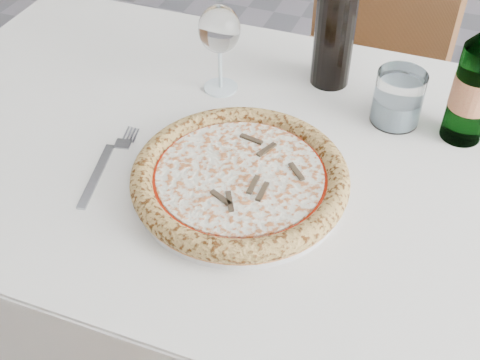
{
  "coord_description": "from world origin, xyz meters",
  "views": [
    {
      "loc": [
        0.42,
        -0.61,
        1.4
      ],
      "look_at": [
        0.18,
        0.02,
        0.78
      ],
      "focal_mm": 45.0,
      "sensor_mm": 36.0,
      "label": 1
    }
  ],
  "objects_px": {
    "dining_table": "(260,192)",
    "tumbler": "(398,101)",
    "wine_bottle": "(336,20)",
    "pizza": "(240,177)",
    "chair_far": "(357,53)",
    "wine_glass": "(219,31)",
    "beer_bottle": "(476,83)",
    "plate": "(240,185)"
  },
  "relations": [
    {
      "from": "wine_glass",
      "to": "tumbler",
      "type": "relative_size",
      "value": 1.76
    },
    {
      "from": "dining_table",
      "to": "chair_far",
      "type": "height_order",
      "value": "chair_far"
    },
    {
      "from": "pizza",
      "to": "tumbler",
      "type": "bearing_deg",
      "value": 54.53
    },
    {
      "from": "beer_bottle",
      "to": "chair_far",
      "type": "bearing_deg",
      "value": 116.2
    },
    {
      "from": "plate",
      "to": "chair_far",
      "type": "bearing_deg",
      "value": 88.9
    },
    {
      "from": "beer_bottle",
      "to": "wine_bottle",
      "type": "xyz_separation_m",
      "value": [
        -0.25,
        0.08,
        0.02
      ]
    },
    {
      "from": "wine_glass",
      "to": "pizza",
      "type": "bearing_deg",
      "value": -61.18
    },
    {
      "from": "chair_far",
      "to": "wine_glass",
      "type": "distance_m",
      "value": 0.71
    },
    {
      "from": "wine_glass",
      "to": "tumbler",
      "type": "bearing_deg",
      "value": 3.53
    },
    {
      "from": "beer_bottle",
      "to": "tumbler",
      "type": "bearing_deg",
      "value": 178.72
    },
    {
      "from": "plate",
      "to": "tumbler",
      "type": "xyz_separation_m",
      "value": [
        0.19,
        0.26,
        0.03
      ]
    },
    {
      "from": "wine_bottle",
      "to": "wine_glass",
      "type": "bearing_deg",
      "value": -151.68
    },
    {
      "from": "plate",
      "to": "pizza",
      "type": "relative_size",
      "value": 0.96
    },
    {
      "from": "pizza",
      "to": "chair_far",
      "type": "bearing_deg",
      "value": 88.9
    },
    {
      "from": "dining_table",
      "to": "pizza",
      "type": "bearing_deg",
      "value": -90.0
    },
    {
      "from": "plate",
      "to": "tumbler",
      "type": "distance_m",
      "value": 0.33
    },
    {
      "from": "dining_table",
      "to": "tumbler",
      "type": "relative_size",
      "value": 14.19
    },
    {
      "from": "tumbler",
      "to": "wine_bottle",
      "type": "relative_size",
      "value": 0.32
    },
    {
      "from": "dining_table",
      "to": "tumbler",
      "type": "bearing_deg",
      "value": 41.14
    },
    {
      "from": "wine_glass",
      "to": "wine_bottle",
      "type": "relative_size",
      "value": 0.56
    },
    {
      "from": "tumbler",
      "to": "wine_bottle",
      "type": "distance_m",
      "value": 0.18
    },
    {
      "from": "chair_far",
      "to": "wine_bottle",
      "type": "bearing_deg",
      "value": -86.23
    },
    {
      "from": "wine_bottle",
      "to": "pizza",
      "type": "bearing_deg",
      "value": -98.14
    },
    {
      "from": "pizza",
      "to": "dining_table",
      "type": "bearing_deg",
      "value": 90.0
    },
    {
      "from": "dining_table",
      "to": "tumbler",
      "type": "height_order",
      "value": "tumbler"
    },
    {
      "from": "pizza",
      "to": "wine_glass",
      "type": "relative_size",
      "value": 1.99
    },
    {
      "from": "chair_far",
      "to": "pizza",
      "type": "height_order",
      "value": "chair_far"
    },
    {
      "from": "plate",
      "to": "wine_glass",
      "type": "xyz_separation_m",
      "value": [
        -0.13,
        0.24,
        0.11
      ]
    },
    {
      "from": "wine_glass",
      "to": "wine_bottle",
      "type": "bearing_deg",
      "value": 28.32
    },
    {
      "from": "pizza",
      "to": "beer_bottle",
      "type": "distance_m",
      "value": 0.41
    },
    {
      "from": "chair_far",
      "to": "pizza",
      "type": "relative_size",
      "value": 2.78
    },
    {
      "from": "plate",
      "to": "beer_bottle",
      "type": "distance_m",
      "value": 0.41
    },
    {
      "from": "chair_far",
      "to": "tumbler",
      "type": "distance_m",
      "value": 0.66
    },
    {
      "from": "wine_glass",
      "to": "dining_table",
      "type": "bearing_deg",
      "value": -47.08
    },
    {
      "from": "plate",
      "to": "wine_bottle",
      "type": "bearing_deg",
      "value": 81.86
    },
    {
      "from": "tumbler",
      "to": "wine_glass",
      "type": "bearing_deg",
      "value": -176.47
    },
    {
      "from": "pizza",
      "to": "beer_bottle",
      "type": "relative_size",
      "value": 1.26
    },
    {
      "from": "dining_table",
      "to": "beer_bottle",
      "type": "distance_m",
      "value": 0.4
    },
    {
      "from": "dining_table",
      "to": "wine_bottle",
      "type": "relative_size",
      "value": 4.52
    },
    {
      "from": "wine_glass",
      "to": "beer_bottle",
      "type": "xyz_separation_m",
      "value": [
        0.44,
        0.02,
        -0.01
      ]
    },
    {
      "from": "chair_far",
      "to": "tumbler",
      "type": "height_order",
      "value": "chair_far"
    },
    {
      "from": "wine_bottle",
      "to": "beer_bottle",
      "type": "bearing_deg",
      "value": -17.87
    }
  ]
}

